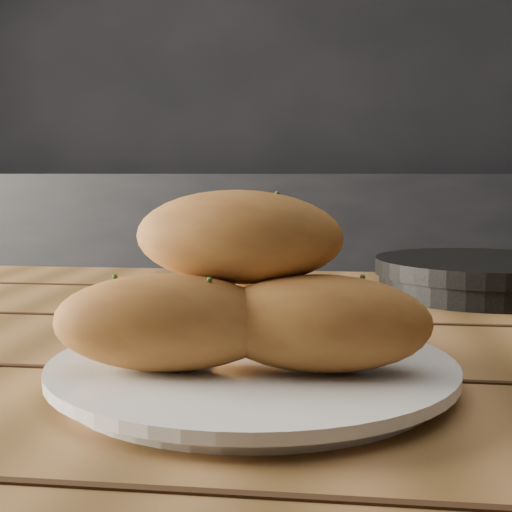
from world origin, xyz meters
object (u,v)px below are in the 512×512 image
at_px(table, 352,445).
at_px(skillet, 484,276).
at_px(bread_rolls, 244,296).
at_px(plate, 252,371).

bearing_deg(table, skillet, 60.70).
xyz_separation_m(bread_rolls, skillet, (0.24, 0.42, -0.04)).
bearing_deg(bread_rolls, plate, 30.96).
height_order(table, skillet, skillet).
distance_m(bread_rolls, skillet, 0.48).
xyz_separation_m(table, skillet, (0.16, 0.29, 0.11)).
xyz_separation_m(table, bread_rolls, (-0.08, -0.13, 0.15)).
bearing_deg(table, plate, -120.59).
bearing_deg(plate, skillet, 60.31).
bearing_deg(skillet, bread_rolls, -120.05).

